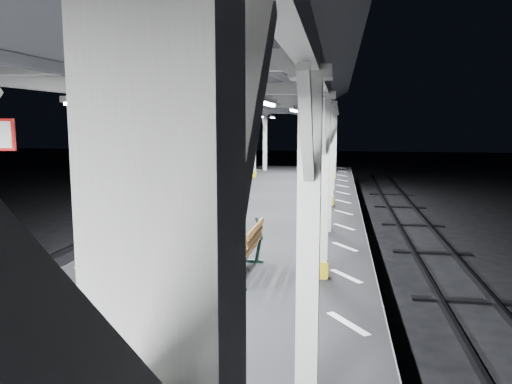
# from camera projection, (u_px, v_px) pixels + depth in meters

# --- Properties ---
(ground) EXTENTS (120.00, 120.00, 0.00)m
(ground) POSITION_uv_depth(u_px,v_px,m) (181.00, 376.00, 7.52)
(ground) COLOR black
(ground) RESTS_ON ground
(platform) EXTENTS (6.00, 50.00, 1.00)m
(platform) POSITION_uv_depth(u_px,v_px,m) (181.00, 345.00, 7.45)
(platform) COLOR black
(platform) RESTS_ON ground
(hazard_stripes_left) EXTENTS (1.00, 48.00, 0.01)m
(hazard_stripes_left) POSITION_uv_depth(u_px,v_px,m) (29.00, 303.00, 7.78)
(hazard_stripes_left) COLOR silver
(hazard_stripes_left) RESTS_ON platform
(hazard_stripes_right) EXTENTS (1.00, 48.00, 0.01)m
(hazard_stripes_right) POSITION_uv_depth(u_px,v_px,m) (348.00, 323.00, 6.98)
(hazard_stripes_right) COLOR silver
(hazard_stripes_right) RESTS_ON platform
(canopy) EXTENTS (5.40, 49.00, 4.65)m
(canopy) POSITION_uv_depth(u_px,v_px,m) (174.00, 67.00, 6.88)
(canopy) COLOR silver
(canopy) RESTS_ON platform
(bench_mid) EXTENTS (0.68, 1.76, 0.95)m
(bench_mid) POSITION_uv_depth(u_px,v_px,m) (244.00, 249.00, 9.13)
(bench_mid) COLOR black
(bench_mid) RESTS_ON platform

